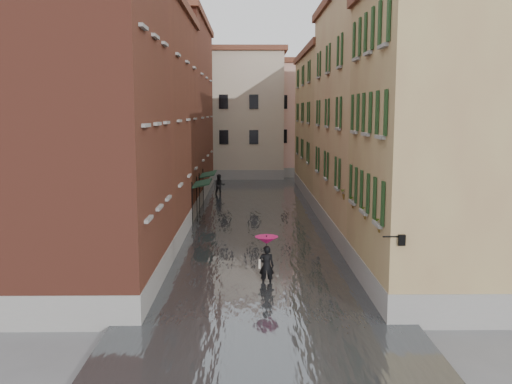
{
  "coord_description": "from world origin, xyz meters",
  "views": [
    {
      "loc": [
        -0.49,
        -23.63,
        7.04
      ],
      "look_at": [
        -0.14,
        4.89,
        3.0
      ],
      "focal_mm": 40.0,
      "sensor_mm": 36.0,
      "label": 1
    }
  ],
  "objects": [
    {
      "name": "wall_lantern",
      "position": [
        4.33,
        -6.0,
        3.01
      ],
      "size": [
        0.71,
        0.22,
        0.35
      ],
      "color": "black",
      "rests_on": "ground"
    },
    {
      "name": "awning_near",
      "position": [
        -3.48,
        12.12,
        2.47
      ],
      "size": [
        1.09,
        3.12,
        2.8
      ],
      "color": "#163322",
      "rests_on": "ground"
    },
    {
      "name": "pedestrian_far",
      "position": [
        -2.94,
        23.33,
        0.94
      ],
      "size": [
        1.04,
        0.89,
        1.87
      ],
      "primitive_type": "imported",
      "rotation": [
        0.0,
        0.0,
        0.21
      ],
      "color": "black",
      "rests_on": "ground"
    },
    {
      "name": "building_left_far",
      "position": [
        -7.0,
        24.0,
        7.0
      ],
      "size": [
        6.0,
        16.0,
        14.0
      ],
      "primitive_type": "cube",
      "color": "brown",
      "rests_on": "ground"
    },
    {
      "name": "floodwater",
      "position": [
        0.0,
        13.0,
        0.1
      ],
      "size": [
        10.0,
        60.0,
        0.2
      ],
      "primitive_type": "cube",
      "color": "#484C4F",
      "rests_on": "ground"
    },
    {
      "name": "building_right_near",
      "position": [
        7.0,
        -2.0,
        5.75
      ],
      "size": [
        6.0,
        8.0,
        11.5
      ],
      "primitive_type": "cube",
      "color": "#96714D",
      "rests_on": "ground"
    },
    {
      "name": "building_end_cream",
      "position": [
        -3.0,
        38.0,
        6.5
      ],
      "size": [
        12.0,
        9.0,
        13.0
      ],
      "primitive_type": "cube",
      "color": "#BDB296",
      "rests_on": "ground"
    },
    {
      "name": "window_planters",
      "position": [
        4.12,
        -0.76,
        3.51
      ],
      "size": [
        0.59,
        8.21,
        0.84
      ],
      "color": "brown",
      "rests_on": "ground"
    },
    {
      "name": "building_left_mid",
      "position": [
        -7.0,
        9.0,
        6.25
      ],
      "size": [
        6.0,
        14.0,
        12.5
      ],
      "primitive_type": "cube",
      "color": "brown",
      "rests_on": "ground"
    },
    {
      "name": "awning_far",
      "position": [
        -3.48,
        17.27,
        2.47
      ],
      "size": [
        1.09,
        3.31,
        2.8
      ],
      "color": "#163322",
      "rests_on": "ground"
    },
    {
      "name": "building_left_near",
      "position": [
        -7.0,
        -2.0,
        6.5
      ],
      "size": [
        6.0,
        8.0,
        13.0
      ],
      "primitive_type": "cube",
      "color": "brown",
      "rests_on": "ground"
    },
    {
      "name": "ground",
      "position": [
        0.0,
        0.0,
        0.0
      ],
      "size": [
        120.0,
        120.0,
        0.0
      ],
      "primitive_type": "plane",
      "color": "slate",
      "rests_on": "ground"
    },
    {
      "name": "building_right_mid",
      "position": [
        7.0,
        9.0,
        6.5
      ],
      "size": [
        6.0,
        14.0,
        13.0
      ],
      "primitive_type": "cube",
      "color": "tan",
      "rests_on": "ground"
    },
    {
      "name": "pedestrian_main",
      "position": [
        0.21,
        -1.26,
        1.26
      ],
      "size": [
        0.97,
        0.97,
        2.06
      ],
      "color": "black",
      "rests_on": "ground"
    },
    {
      "name": "building_end_pink",
      "position": [
        6.0,
        40.0,
        6.0
      ],
      "size": [
        10.0,
        9.0,
        12.0
      ],
      "primitive_type": "cube",
      "color": "#CC968F",
      "rests_on": "ground"
    },
    {
      "name": "building_right_far",
      "position": [
        7.0,
        24.0,
        5.75
      ],
      "size": [
        6.0,
        16.0,
        11.5
      ],
      "primitive_type": "cube",
      "color": "#96714D",
      "rests_on": "ground"
    }
  ]
}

